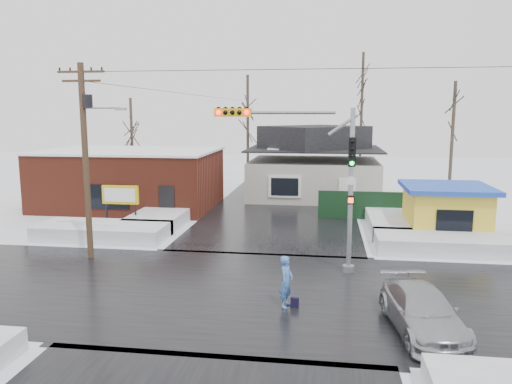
# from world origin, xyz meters

# --- Properties ---
(ground) EXTENTS (120.00, 120.00, 0.00)m
(ground) POSITION_xyz_m (0.00, 0.00, 0.00)
(ground) COLOR white
(ground) RESTS_ON ground
(road_ns) EXTENTS (10.00, 120.00, 0.02)m
(road_ns) POSITION_xyz_m (0.00, 0.00, 0.01)
(road_ns) COLOR black
(road_ns) RESTS_ON ground
(road_ew) EXTENTS (120.00, 10.00, 0.02)m
(road_ew) POSITION_xyz_m (0.00, 0.00, 0.01)
(road_ew) COLOR black
(road_ew) RESTS_ON ground
(snowbank_nw) EXTENTS (7.00, 3.00, 0.80)m
(snowbank_nw) POSITION_xyz_m (-9.00, 7.00, 0.40)
(snowbank_nw) COLOR white
(snowbank_nw) RESTS_ON ground
(snowbank_ne) EXTENTS (7.00, 3.00, 0.80)m
(snowbank_ne) POSITION_xyz_m (9.00, 7.00, 0.40)
(snowbank_ne) COLOR white
(snowbank_ne) RESTS_ON ground
(snowbank_nside_w) EXTENTS (3.00, 8.00, 0.80)m
(snowbank_nside_w) POSITION_xyz_m (-7.00, 12.00, 0.40)
(snowbank_nside_w) COLOR white
(snowbank_nside_w) RESTS_ON ground
(snowbank_nside_e) EXTENTS (3.00, 8.00, 0.80)m
(snowbank_nside_e) POSITION_xyz_m (7.00, 12.00, 0.40)
(snowbank_nside_e) COLOR white
(snowbank_nside_e) RESTS_ON ground
(traffic_signal) EXTENTS (6.05, 0.68, 7.00)m
(traffic_signal) POSITION_xyz_m (2.43, 2.97, 4.54)
(traffic_signal) COLOR gray
(traffic_signal) RESTS_ON ground
(utility_pole) EXTENTS (3.15, 0.44, 9.00)m
(utility_pole) POSITION_xyz_m (-7.93, 3.50, 5.11)
(utility_pole) COLOR #382619
(utility_pole) RESTS_ON ground
(brick_building) EXTENTS (12.20, 8.20, 4.12)m
(brick_building) POSITION_xyz_m (-11.00, 15.99, 2.08)
(brick_building) COLOR maroon
(brick_building) RESTS_ON ground
(marquee_sign) EXTENTS (2.20, 0.21, 2.55)m
(marquee_sign) POSITION_xyz_m (-9.00, 9.49, 1.92)
(marquee_sign) COLOR black
(marquee_sign) RESTS_ON ground
(house) EXTENTS (10.40, 8.40, 5.76)m
(house) POSITION_xyz_m (2.00, 22.00, 2.62)
(house) COLOR #B8B4A6
(house) RESTS_ON ground
(kiosk) EXTENTS (4.60, 4.60, 2.88)m
(kiosk) POSITION_xyz_m (9.50, 9.99, 1.46)
(kiosk) COLOR yellow
(kiosk) RESTS_ON ground
(fence) EXTENTS (8.00, 0.12, 1.80)m
(fence) POSITION_xyz_m (6.50, 14.00, 0.90)
(fence) COLOR black
(fence) RESTS_ON ground
(tree_far_left) EXTENTS (3.00, 3.00, 10.00)m
(tree_far_left) POSITION_xyz_m (-4.00, 26.00, 7.95)
(tree_far_left) COLOR #332821
(tree_far_left) RESTS_ON ground
(tree_far_mid) EXTENTS (3.00, 3.00, 12.00)m
(tree_far_mid) POSITION_xyz_m (6.00, 28.00, 9.54)
(tree_far_mid) COLOR #332821
(tree_far_mid) RESTS_ON ground
(tree_far_right) EXTENTS (3.00, 3.00, 9.00)m
(tree_far_right) POSITION_xyz_m (12.00, 20.00, 7.16)
(tree_far_right) COLOR #332821
(tree_far_right) RESTS_ON ground
(tree_far_west) EXTENTS (3.00, 3.00, 8.00)m
(tree_far_west) POSITION_xyz_m (-14.00, 24.00, 6.36)
(tree_far_west) COLOR #332821
(tree_far_west) RESTS_ON ground
(pedestrian) EXTENTS (0.62, 0.77, 1.84)m
(pedestrian) POSITION_xyz_m (1.66, -1.22, 0.92)
(pedestrian) COLOR #4574C3
(pedestrian) RESTS_ON ground
(car) EXTENTS (2.54, 4.85, 1.34)m
(car) POSITION_xyz_m (6.03, -2.65, 0.67)
(car) COLOR #A9ABB0
(car) RESTS_ON ground
(shopping_bag) EXTENTS (0.30, 0.17, 0.35)m
(shopping_bag) POSITION_xyz_m (1.96, -1.28, 0.17)
(shopping_bag) COLOR black
(shopping_bag) RESTS_ON ground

